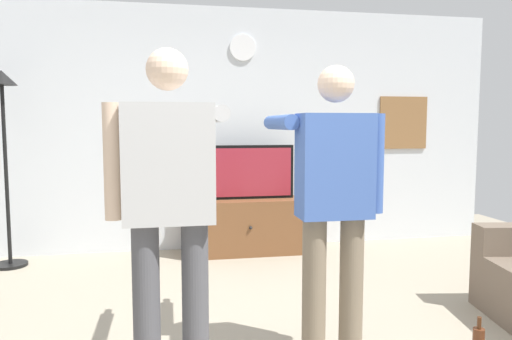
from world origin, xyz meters
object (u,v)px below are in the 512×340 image
television (247,172)px  person_standing_nearer_couch (333,196)px  framed_picture (403,123)px  floor_lamp (4,128)px  person_standing_nearer_lamp (169,199)px  wall_clock (243,48)px  tv_stand (247,226)px

television → person_standing_nearer_couch: person_standing_nearer_couch is taller
television → framed_picture: 2.04m
floor_lamp → person_standing_nearer_lamp: 3.02m
person_standing_nearer_lamp → person_standing_nearer_couch: size_ratio=1.03×
floor_lamp → person_standing_nearer_couch: 3.48m
television → person_standing_nearer_couch: size_ratio=0.60×
wall_clock → person_standing_nearer_couch: 3.02m
wall_clock → tv_stand: bearing=-90.0°
floor_lamp → person_standing_nearer_lamp: (1.56, -2.56, -0.35)m
framed_picture → television: bearing=-172.7°
wall_clock → person_standing_nearer_lamp: size_ratio=0.16×
television → floor_lamp: (-2.40, -0.10, 0.49)m
framed_picture → person_standing_nearer_lamp: bearing=-133.9°
wall_clock → floor_lamp: (-2.40, -0.34, -0.88)m
wall_clock → floor_lamp: wall_clock is taller
television → floor_lamp: size_ratio=0.54×
television → framed_picture: size_ratio=1.67×
wall_clock → framed_picture: wall_clock is taller
person_standing_nearer_couch → floor_lamp: bearing=136.2°
framed_picture → floor_lamp: floor_lamp is taller
tv_stand → person_standing_nearer_couch: (0.10, -2.44, 0.69)m
framed_picture → floor_lamp: size_ratio=0.32×
framed_picture → person_standing_nearer_lamp: person_standing_nearer_lamp is taller
person_standing_nearer_lamp → floor_lamp: bearing=121.4°
television → wall_clock: wall_clock is taller
wall_clock → floor_lamp: 2.58m
person_standing_nearer_lamp → framed_picture: bearing=46.1°
floor_lamp → television: bearing=2.3°
television → person_standing_nearer_couch: 2.50m
television → person_standing_nearer_lamp: 2.79m
wall_clock → person_standing_nearer_lamp: wall_clock is taller
television → person_standing_nearer_lamp: person_standing_nearer_lamp is taller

